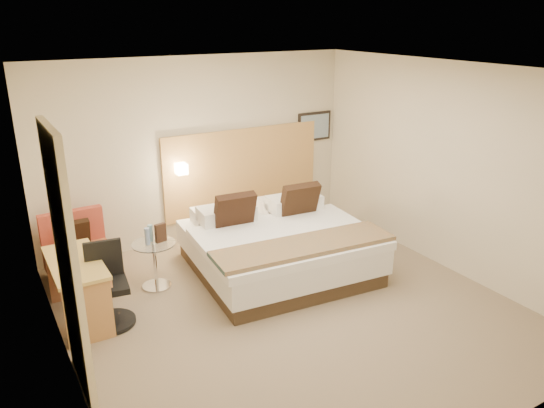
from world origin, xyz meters
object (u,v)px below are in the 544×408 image
lounge_chair (79,253)px  desk_chair (108,292)px  side_table (155,263)px  bed (277,246)px  desk (78,273)px

lounge_chair → desk_chair: bearing=-87.5°
side_table → bed: bearing=-13.0°
lounge_chair → desk: bearing=-100.0°
lounge_chair → bed: bearing=-26.0°
desk → desk_chair: size_ratio=1.25×
bed → desk: 2.51m
desk_chair → side_table: bearing=37.4°
side_table → desk_chair: bearing=-142.6°
bed → desk_chair: size_ratio=2.56×
bed → side_table: 1.59m
lounge_chair → desk_chair: size_ratio=0.92×
lounge_chair → side_table: (0.76, -0.77, -0.01)m
lounge_chair → side_table: lounge_chair is taller
lounge_chair → side_table: bearing=-45.3°
side_table → desk: 1.02m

